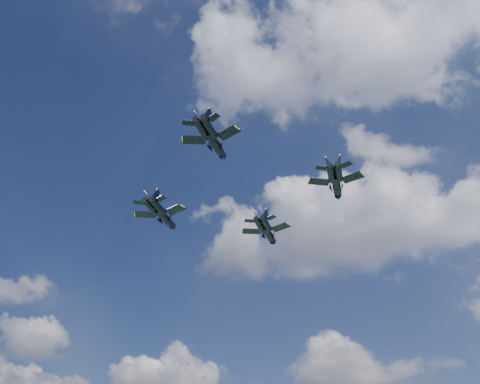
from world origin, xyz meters
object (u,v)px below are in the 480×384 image
at_px(jet_right, 337,185).
at_px(jet_lead, 269,234).
at_px(jet_left, 165,217).
at_px(jet_slot, 215,143).

bearing_deg(jet_right, jet_lead, 130.41).
distance_m(jet_left, jet_slot, 26.20).
bearing_deg(jet_left, jet_lead, 49.17).
distance_m(jet_lead, jet_slot, 38.88).
height_order(jet_left, jet_right, jet_right).
distance_m(jet_left, jet_right, 36.16).
xyz_separation_m(jet_lead, jet_left, (-15.45, -21.40, -3.33)).
height_order(jet_lead, jet_slot, jet_lead).
bearing_deg(jet_slot, jet_right, 48.59).
xyz_separation_m(jet_left, jet_slot, (19.71, -17.20, 1.52)).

